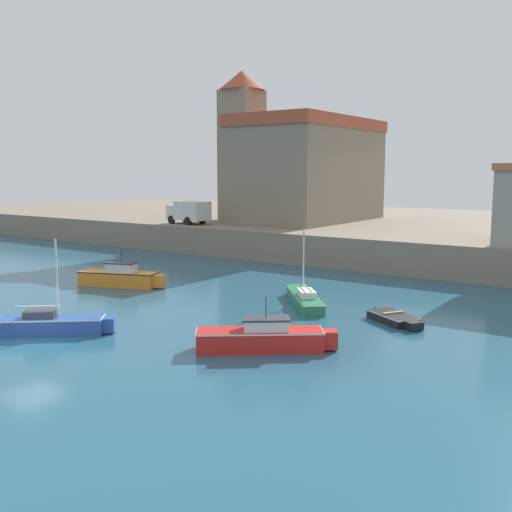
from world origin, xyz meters
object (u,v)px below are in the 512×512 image
sailboat_green_0 (304,298)px  truck_on_quay (189,211)px  sailboat_blue_4 (53,324)px  motorboat_orange_3 (120,277)px  motorboat_red_1 (263,337)px  church (300,166)px  dinghy_black_5 (395,318)px

sailboat_green_0 → truck_on_quay: 26.48m
sailboat_green_0 → sailboat_blue_4: 13.96m
sailboat_green_0 → motorboat_orange_3: sailboat_green_0 is taller
motorboat_red_1 → church: 38.58m
motorboat_orange_3 → dinghy_black_5: 18.97m
motorboat_red_1 → dinghy_black_5: size_ratio=1.59×
motorboat_orange_3 → motorboat_red_1: bearing=-22.1°
sailboat_blue_4 → dinghy_black_5: sailboat_blue_4 is taller
sailboat_green_0 → church: bearing=121.3°
motorboat_red_1 → church: (-18.00, 33.27, 7.62)m
motorboat_orange_3 → dinghy_black_5: bearing=3.8°
sailboat_green_0 → dinghy_black_5: 5.97m
motorboat_red_1 → truck_on_quay: size_ratio=1.24×
motorboat_orange_3 → dinghy_black_5: motorboat_orange_3 is taller
sailboat_green_0 → motorboat_red_1: bearing=-70.7°
sailboat_green_0 → church: 29.77m
sailboat_blue_4 → church: 38.55m
dinghy_black_5 → truck_on_quay: 31.96m
motorboat_orange_3 → sailboat_blue_4: (6.44, -10.12, -0.13)m
sailboat_blue_4 → truck_on_quay: size_ratio=1.07×
sailboat_blue_4 → truck_on_quay: truck_on_quay is taller
church → motorboat_red_1: bearing=-61.6°
dinghy_black_5 → church: (-20.82, 25.48, 7.95)m
dinghy_black_5 → motorboat_red_1: bearing=-109.9°
sailboat_green_0 → dinghy_black_5: sailboat_green_0 is taller
motorboat_red_1 → sailboat_blue_4: size_ratio=1.15×
dinghy_black_5 → motorboat_orange_3: bearing=-176.2°
church → truck_on_quay: (-6.80, -9.81, -4.41)m
motorboat_red_1 → truck_on_quay: 34.29m
sailboat_green_0 → motorboat_red_1: size_ratio=1.00×
sailboat_green_0 → motorboat_orange_3: 13.22m
motorboat_red_1 → sailboat_green_0: bearing=109.3°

